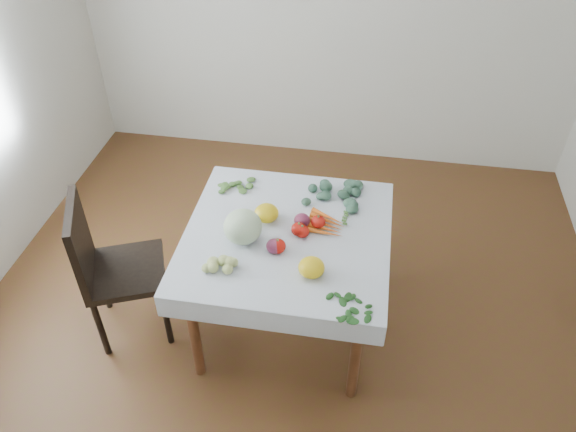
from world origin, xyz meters
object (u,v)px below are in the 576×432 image
object	(u,v)px
chair	(107,263)
heirloom_back	(267,213)
carrot_bunch	(325,224)
cabbage	(243,227)
table	(287,247)

from	to	relation	value
chair	heirloom_back	bearing A→B (deg)	18.71
chair	carrot_bunch	xyz separation A→B (m)	(1.21, 0.29, 0.22)
cabbage	heirloom_back	xyz separation A→B (m)	(0.09, 0.19, -0.05)
cabbage	table	bearing A→B (deg)	21.05
table	heirloom_back	bearing A→B (deg)	143.02
table	cabbage	size ratio (longest dim) A/B	4.81
carrot_bunch	table	bearing A→B (deg)	-154.56
table	heirloom_back	size ratio (longest dim) A/B	7.27
heirloom_back	carrot_bunch	size ratio (longest dim) A/B	0.60
chair	cabbage	distance (m)	0.84
cabbage	carrot_bunch	bearing A→B (deg)	23.15
chair	cabbage	size ratio (longest dim) A/B	4.66
cabbage	heirloom_back	world-z (taller)	cabbage
table	chair	xyz separation A→B (m)	(-1.01, -0.20, -0.10)
table	heirloom_back	distance (m)	0.22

